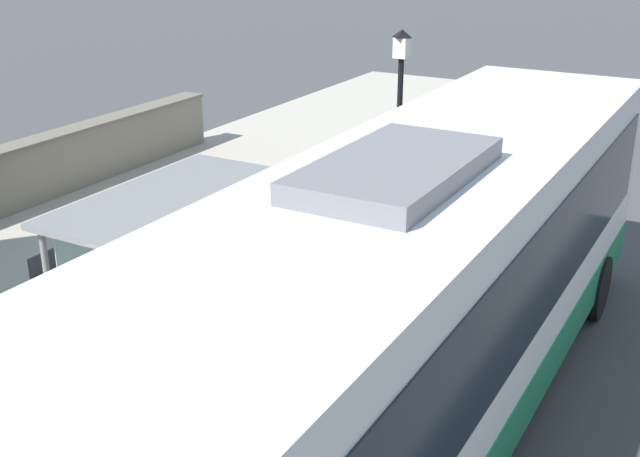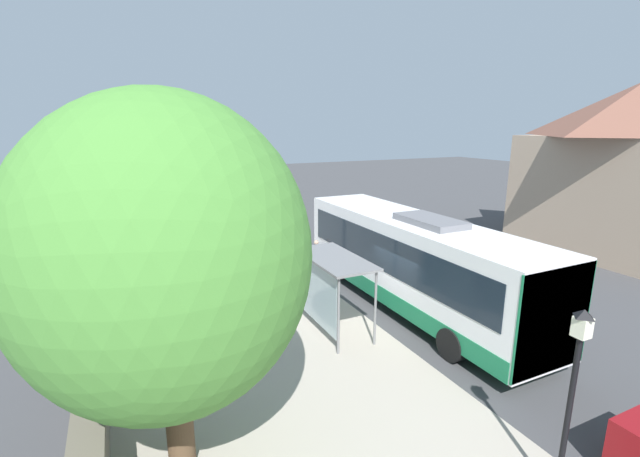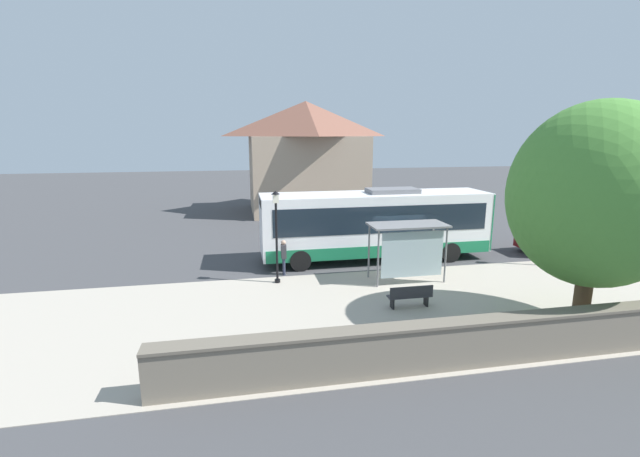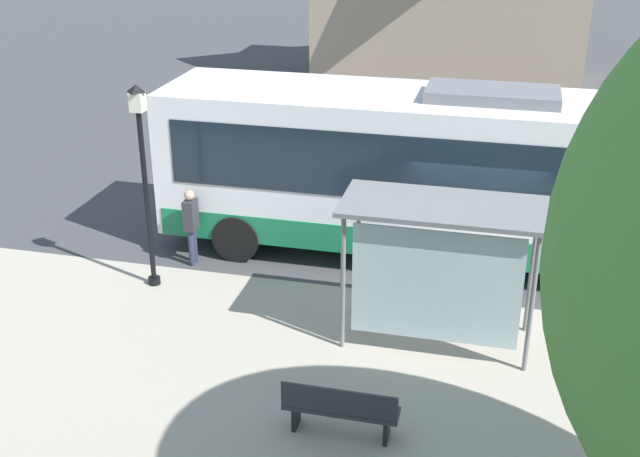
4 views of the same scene
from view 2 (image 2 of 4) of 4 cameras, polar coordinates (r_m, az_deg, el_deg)
The scene contains 11 objects.
ground_plane at distance 15.22m, azimuth 7.61°, elevation -12.70°, with size 120.00×120.00×0.00m, color #424244.
sidewalk_plaza at distance 13.54m, azimuth -9.26°, elevation -16.28°, with size 9.00×44.00×0.02m.
stone_wall at distance 12.88m, azimuth -27.65°, elevation -15.97°, with size 0.60×20.00×1.38m.
background_building at distance 27.94m, azimuth 36.22°, elevation 6.68°, with size 8.20×9.67×8.92m.
bus at distance 16.16m, azimuth 12.21°, elevation -4.10°, with size 2.77×11.55×3.64m.
bus_shelter at distance 14.01m, azimuth 1.36°, elevation -5.70°, with size 1.58×3.33×2.53m.
pedestrian at distance 19.60m, azimuth -0.50°, elevation -3.47°, with size 0.34×0.22×1.63m.
bench at distance 14.61m, azimuth -10.71°, elevation -11.93°, with size 0.40×1.67×0.88m.
street_lamp_near at distance 9.02m, azimuth 30.57°, elevation -18.16°, with size 0.28×0.28×3.78m.
street_lamp_far at distance 19.18m, azimuth -3.90°, elevation 0.54°, with size 0.28×0.28×4.01m.
shade_tree at distance 8.20m, azimuth -20.02°, elevation -3.54°, with size 5.33×5.33×7.37m.
Camera 2 is at (-7.60, -11.34, 6.73)m, focal length 24.00 mm.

